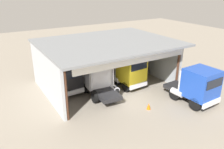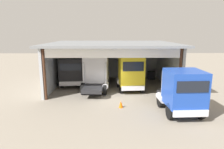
{
  "view_description": "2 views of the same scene",
  "coord_description": "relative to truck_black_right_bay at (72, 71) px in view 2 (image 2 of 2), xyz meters",
  "views": [
    {
      "loc": [
        -10.93,
        -14.99,
        10.02
      ],
      "look_at": [
        0.0,
        3.19,
        1.61
      ],
      "focal_mm": 36.78,
      "sensor_mm": 36.0,
      "label": 1
    },
    {
      "loc": [
        -0.28,
        -16.64,
        5.85
      ],
      "look_at": [
        0.0,
        3.19,
        1.61
      ],
      "focal_mm": 31.73,
      "sensor_mm": 36.0,
      "label": 2
    }
  ],
  "objects": [
    {
      "name": "workshop_shed",
      "position": [
        4.37,
        0.31,
        1.67
      ],
      "size": [
        12.88,
        10.43,
        4.8
      ],
      "color": "#ADB2B7",
      "rests_on": "ground"
    },
    {
      "name": "truck_black_right_bay",
      "position": [
        0.0,
        0.0,
        0.0
      ],
      "size": [
        2.95,
        5.07,
        3.17
      ],
      "rotation": [
        0.0,
        0.0,
        3.21
      ],
      "color": "black",
      "rests_on": "ground"
    },
    {
      "name": "truck_white_center_right_bay",
      "position": [
        2.76,
        -1.78,
        0.14
      ],
      "size": [
        2.68,
        4.99,
        3.5
      ],
      "rotation": [
        0.0,
        0.0,
        -0.07
      ],
      "color": "white",
      "rests_on": "ground"
    },
    {
      "name": "traffic_cone",
      "position": [
        5.0,
        -6.72,
        -1.42
      ],
      "size": [
        0.36,
        0.36,
        0.56
      ],
      "primitive_type": "cone",
      "color": "orange",
      "rests_on": "ground"
    },
    {
      "name": "tool_cart",
      "position": [
        9.45,
        2.98,
        -1.2
      ],
      "size": [
        0.9,
        0.6,
        1.0
      ],
      "primitive_type": "cube",
      "color": "black",
      "rests_on": "ground"
    },
    {
      "name": "oil_drum",
      "position": [
        9.48,
        3.23,
        -1.27
      ],
      "size": [
        0.58,
        0.58,
        0.85
      ],
      "primitive_type": "cylinder",
      "color": "#B21E19",
      "rests_on": "ground"
    },
    {
      "name": "ground_plane",
      "position": [
        4.37,
        -4.86,
        -1.7
      ],
      "size": [
        80.0,
        80.0,
        0.0
      ],
      "primitive_type": "plane",
      "color": "gray",
      "rests_on": "ground"
    },
    {
      "name": "truck_yellow_left_bay",
      "position": [
        6.22,
        -2.14,
        0.23
      ],
      "size": [
        2.68,
        4.4,
        3.7
      ],
      "rotation": [
        0.0,
        0.0,
        3.21
      ],
      "color": "yellow",
      "rests_on": "ground"
    },
    {
      "name": "truck_blue_yard_outside",
      "position": [
        9.27,
        -8.06,
        0.06
      ],
      "size": [
        2.73,
        4.9,
        3.3
      ],
      "rotation": [
        0.0,
        0.0,
        3.18
      ],
      "color": "#1E47B7",
      "rests_on": "ground"
    }
  ]
}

